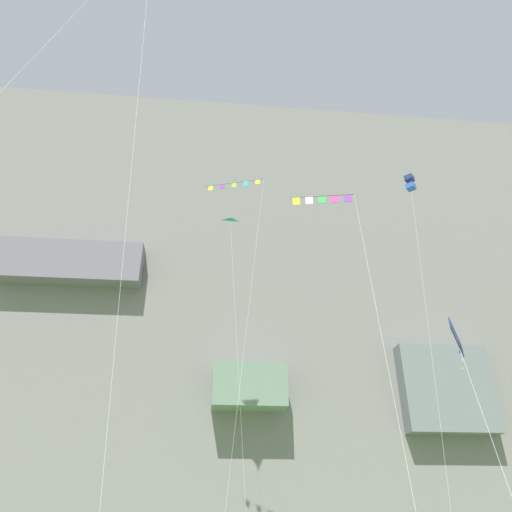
% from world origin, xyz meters
% --- Properties ---
extents(cliff_face, '(180.00, 27.06, 59.43)m').
position_xyz_m(cliff_face, '(0.02, 64.90, 29.68)').
color(cliff_face, slate).
rests_on(cliff_face, ground).
extents(kite_box_front_field, '(3.17, 3.18, 26.20)m').
position_xyz_m(kite_box_front_field, '(11.02, 27.71, 25.38)').
color(kite_box_front_field, navy).
rests_on(kite_box_front_field, ground).
extents(kite_banner_low_center, '(3.76, 6.33, 18.61)m').
position_xyz_m(kite_banner_low_center, '(1.88, 20.38, 17.31)').
color(kite_banner_low_center, black).
rests_on(kite_banner_low_center, ground).
extents(kite_diamond_near_cliff, '(1.44, 4.11, 9.36)m').
position_xyz_m(kite_diamond_near_cliff, '(5.91, 16.28, 8.22)').
color(kite_diamond_near_cliff, navy).
rests_on(kite_diamond_near_cliff, ground).
extents(kite_delta_high_center, '(2.37, 4.29, 27.67)m').
position_xyz_m(kite_delta_high_center, '(-2.97, 37.94, 26.45)').
color(kite_delta_high_center, teal).
rests_on(kite_delta_high_center, ground).
extents(kite_banner_upper_right, '(5.46, 5.38, 29.46)m').
position_xyz_m(kite_banner_upper_right, '(-2.86, 33.87, 27.13)').
color(kite_banner_upper_right, black).
rests_on(kite_banner_upper_right, ground).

